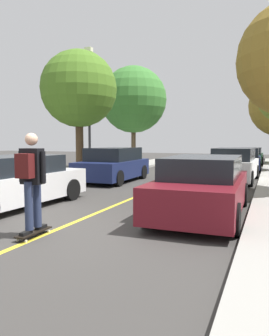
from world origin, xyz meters
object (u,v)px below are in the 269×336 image
Objects in this scene: parked_car_left_nearest at (10,182)px; parked_car_right_near at (234,165)px; parked_car_left_near at (113,165)px; street_tree_left_near at (133,100)px; street_tree_left_nearest at (79,89)px; streetlamp at (89,103)px; parked_car_right_far at (244,159)px; skateboard at (34,232)px; skateboarder at (31,176)px; parked_car_right_farthest at (250,156)px; parked_car_right_nearest at (203,187)px.

parked_car_left_nearest is 9.55m from parked_car_right_near.
street_tree_left_near is at bearing 106.32° from parked_car_left_near.
streetlamp is at bearing 34.52° from street_tree_left_nearest.
parked_car_left_nearest is at bearing -121.04° from parked_car_right_near.
parked_car_left_nearest is at bearing -109.40° from parked_car_right_far.
streetlamp is at bearing 114.59° from skateboard.
parked_car_left_near is at bearing 90.00° from parked_car_left_nearest.
skateboarder reaches higher than parked_car_left_near.
parked_car_right_far is 16.12m from skateboarder.
parked_car_left_near is 14.90m from parked_car_right_farthest.
skateboarder is at bearing -104.17° from parked_car_right_near.
streetlamp is (0.40, -6.41, -0.92)m from street_tree_left_near.
parked_car_left_near is 2.28× the size of skateboarder.
parked_car_left_nearest is at bearing -90.00° from parked_car_left_near.
parked_car_left_nearest is 7.98m from street_tree_left_nearest.
skateboarder is (4.12, -9.03, -2.44)m from streetlamp.
streetlamp reaches higher than parked_car_left_near.
parked_car_right_nearest is 0.74× the size of streetlamp.
parked_car_right_farthest is at bearing 83.41° from skateboard.
parked_car_right_far is 10.67m from street_tree_left_nearest.
parked_car_right_near is 1.05× the size of parked_car_right_far.
parked_car_left_near is at bearing -157.75° from parked_car_right_near.
parked_car_right_farthest is at bearing 90.00° from parked_car_right_far.
skateboard is at bearing -73.67° from street_tree_left_near.
street_tree_left_nearest is at bearing -145.48° from streetlamp.
parked_car_left_near reaches higher than parked_car_left_nearest.
parked_car_right_far is 16.10m from skateboard.
parked_car_right_nearest is 1.07× the size of parked_car_right_far.
parked_car_left_near is 0.69× the size of streetlamp.
parked_car_right_farthest is at bearing 62.20° from street_tree_left_nearest.
skateboarder is (4.52, -15.44, -3.36)m from street_tree_left_near.
parked_car_left_nearest is 7.86m from streetlamp.
parked_car_right_far is at bearing 45.91° from streetlamp.
parked_car_right_near is at bearing 75.83° from skateboarder.
parked_car_right_far is at bearing 45.36° from street_tree_left_nearest.
streetlamp reaches higher than parked_car_right_nearest.
parked_car_left_near is at bearing -27.87° from streetlamp.
parked_car_left_nearest reaches higher than skateboard.
street_tree_left_near is 1.08× the size of streetlamp.
parked_car_right_nearest is at bearing -38.84° from street_tree_left_nearest.
street_tree_left_near is at bearing -176.17° from parked_car_right_far.
street_tree_left_near reaches higher than parked_car_right_far.
parked_car_left_nearest is at bearing -80.96° from street_tree_left_near.
skateboarder is at bearing -87.86° from skateboard.
parked_car_right_near is at bearing 9.26° from streetlamp.
parked_car_right_far is 2.28× the size of skateboarder.
parked_car_right_farthest is 2.46× the size of skateboarder.
parked_car_right_near is at bearing -36.98° from street_tree_left_near.
parked_car_right_near reaches higher than parked_car_right_far.
street_tree_left_near is 6.49m from streetlamp.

